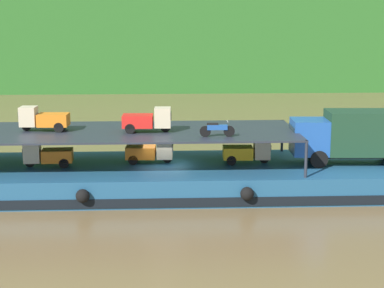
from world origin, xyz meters
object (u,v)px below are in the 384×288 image
cargo_barge (165,177)px  motorcycle_upper_port (217,129)px  mini_truck_lower_fore (247,152)px  mini_truck_upper_fore (148,120)px  mini_truck_upper_mid (43,119)px  mini_truck_lower_mid (150,151)px  covered_lorry (355,135)px  mini_truck_lower_aft (47,155)px

cargo_barge → motorcycle_upper_port: 4.70m
cargo_barge → mini_truck_lower_fore: (4.81, 0.18, 1.44)m
cargo_barge → mini_truck_upper_fore: 3.58m
mini_truck_upper_fore → mini_truck_lower_fore: bearing=5.4°
mini_truck_lower_fore → mini_truck_upper_mid: mini_truck_upper_mid is taller
mini_truck_lower_fore → mini_truck_upper_mid: (-11.67, 0.13, 2.00)m
mini_truck_lower_mid → mini_truck_upper_mid: mini_truck_upper_mid is taller
motorcycle_upper_port → mini_truck_upper_mid: bearing=166.5°
mini_truck_lower_mid → mini_truck_lower_fore: (5.64, -0.38, 0.00)m
mini_truck_lower_mid → motorcycle_upper_port: (3.64, -2.57, 1.74)m
mini_truck_upper_fore → motorcycle_upper_port: bearing=-23.8°
covered_lorry → mini_truck_lower_fore: 6.23m
mini_truck_upper_fore → mini_truck_lower_mid: bearing=83.4°
mini_truck_upper_mid → motorcycle_upper_port: (9.67, -2.32, -0.26)m
mini_truck_lower_aft → mini_truck_upper_fore: bearing=-2.7°
mini_truck_lower_fore → motorcycle_upper_port: 3.44m
cargo_barge → mini_truck_lower_mid: 1.75m
mini_truck_lower_fore → mini_truck_upper_fore: size_ratio=1.00×
covered_lorry → mini_truck_lower_aft: (-17.60, 0.19, -1.00)m
mini_truck_lower_fore → mini_truck_lower_mid: bearing=176.2°
covered_lorry → mini_truck_lower_aft: 17.62m
mini_truck_lower_aft → mini_truck_lower_fore: bearing=1.4°
mini_truck_lower_fore → mini_truck_upper_fore: (-5.74, -0.54, 2.00)m
mini_truck_lower_mid → mini_truck_upper_fore: 2.20m
cargo_barge → covered_lorry: covered_lorry is taller
covered_lorry → mini_truck_upper_mid: bearing=178.1°
cargo_barge → motorcycle_upper_port: size_ratio=16.76×
mini_truck_lower_mid → mini_truck_lower_fore: bearing=-3.8°
cargo_barge → motorcycle_upper_port: motorcycle_upper_port is taller
cargo_barge → mini_truck_lower_fore: size_ratio=11.46×
cargo_barge → motorcycle_upper_port: bearing=-35.6°
mini_truck_lower_fore → mini_truck_upper_mid: bearing=179.4°
cargo_barge → covered_lorry: 11.21m
cargo_barge → covered_lorry: size_ratio=4.02×
mini_truck_lower_fore → motorcycle_upper_port: (-1.99, -2.19, 1.74)m
mini_truck_upper_fore → motorcycle_upper_port: mini_truck_upper_fore is taller
mini_truck_lower_aft → mini_truck_upper_fore: 6.07m
mini_truck_lower_mid → mini_truck_upper_mid: 6.36m
cargo_barge → mini_truck_upper_fore: bearing=-158.9°
mini_truck_lower_aft → mini_truck_lower_mid: size_ratio=1.00×
cargo_barge → mini_truck_lower_aft: bearing=-179.2°
covered_lorry → mini_truck_upper_fore: size_ratio=2.86×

